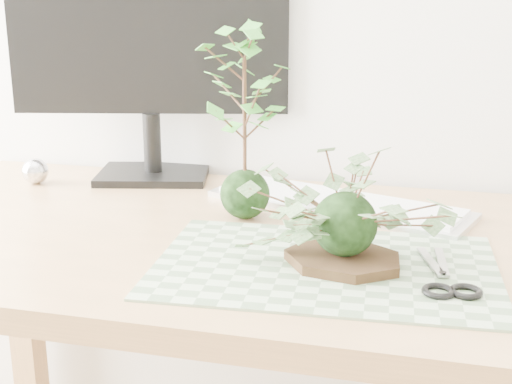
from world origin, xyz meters
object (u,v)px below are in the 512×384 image
desk (312,289)px  ivy_kokedama (346,194)px  keyboard (338,203)px  monitor (150,40)px  maple_kokedama (244,72)px

desk → ivy_kokedama: ivy_kokedama is taller
keyboard → monitor: (-0.41, 0.12, 0.28)m
ivy_kokedama → maple_kokedama: bearing=137.1°
maple_kokedama → keyboard: bearing=33.9°
maple_kokedama → keyboard: maple_kokedama is taller
maple_kokedama → ivy_kokedama: bearing=-42.9°
monitor → desk: bearing=-50.0°
desk → keyboard: (0.02, 0.18, 0.10)m
desk → keyboard: keyboard is taller
ivy_kokedama → monitor: (-0.46, 0.41, 0.18)m
desk → ivy_kokedama: bearing=-59.6°
ivy_kokedama → maple_kokedama: (-0.20, 0.18, 0.15)m
desk → ivy_kokedama: 0.23m
desk → maple_kokedama: maple_kokedama is taller
keyboard → desk: bearing=-76.7°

